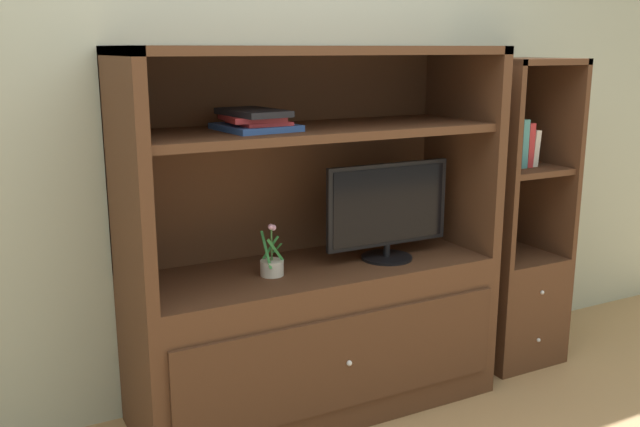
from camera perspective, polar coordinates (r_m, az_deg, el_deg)
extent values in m
cube|color=#ADB29E|center=(3.31, -3.28, 9.35)|extent=(6.00, 0.10, 2.80)
cube|color=#4C2D1C|center=(3.26, -0.42, -9.97)|extent=(1.65, 0.58, 0.68)
cube|color=#462A19|center=(3.02, 2.26, -11.95)|extent=(1.52, 0.02, 0.41)
sphere|color=silver|center=(3.01, 2.39, -12.04)|extent=(0.02, 0.02, 0.02)
cube|color=#4C2D1C|center=(2.76, -15.40, 3.02)|extent=(0.05, 0.58, 0.96)
cube|color=#4C2D1C|center=(3.47, 11.43, 5.26)|extent=(0.05, 0.58, 0.96)
cube|color=#4C2D1C|center=(3.28, -2.70, 5.05)|extent=(1.65, 0.02, 0.96)
cube|color=#4C2D1C|center=(2.99, -0.46, 13.11)|extent=(1.65, 0.58, 0.04)
cube|color=#4C2D1C|center=(3.01, -0.45, 6.71)|extent=(1.55, 0.52, 0.04)
cylinder|color=black|center=(3.25, 5.43, -3.57)|extent=(0.24, 0.24, 0.01)
cylinder|color=black|center=(3.24, 5.45, -2.99)|extent=(0.03, 0.03, 0.06)
cube|color=black|center=(3.19, 5.53, 0.74)|extent=(0.62, 0.02, 0.38)
cube|color=black|center=(3.18, 5.67, 0.69)|extent=(0.58, 0.00, 0.34)
cylinder|color=beige|center=(3.01, -3.92, -4.42)|extent=(0.10, 0.10, 0.07)
cylinder|color=#3D6B33|center=(2.98, -3.95, -2.39)|extent=(0.01, 0.01, 0.15)
cube|color=#2D7A38|center=(2.99, -3.51, -2.83)|extent=(0.01, 0.08, 0.06)
cube|color=#2D7A38|center=(3.01, -4.03, -2.76)|extent=(0.07, 0.02, 0.10)
cube|color=#2D7A38|center=(2.97, -4.40, -2.95)|extent=(0.02, 0.11, 0.14)
cube|color=#2D7A38|center=(2.96, -3.64, -2.99)|extent=(0.09, 0.03, 0.12)
sphere|color=#DB9EC6|center=(2.96, -4.02, -1.08)|extent=(0.03, 0.03, 0.03)
sphere|color=#DB9EC6|center=(2.97, -3.82, -1.15)|extent=(0.03, 0.03, 0.03)
cube|color=#2D519E|center=(2.90, -5.25, 7.00)|extent=(0.31, 0.34, 0.02)
cube|color=red|center=(2.90, -4.99, 7.39)|extent=(0.20, 0.26, 0.01)
cube|color=red|center=(2.90, -5.55, 7.75)|extent=(0.24, 0.29, 0.02)
cube|color=black|center=(2.88, -5.46, 8.18)|extent=(0.23, 0.34, 0.02)
cube|color=#4C2D1C|center=(3.92, 15.09, -7.19)|extent=(0.45, 0.45, 0.57)
sphere|color=silver|center=(3.72, 17.60, -6.13)|extent=(0.02, 0.02, 0.02)
sphere|color=silver|center=(3.81, 17.33, -9.78)|extent=(0.02, 0.02, 0.02)
cube|color=#4C2D1C|center=(3.58, 13.39, 4.07)|extent=(0.03, 0.45, 1.01)
cube|color=#4C2D1C|center=(3.87, 18.08, 4.44)|extent=(0.03, 0.45, 1.01)
cube|color=#4C2D1C|center=(3.88, 13.65, 4.74)|extent=(0.45, 0.02, 1.01)
cube|color=#4C2D1C|center=(3.73, 15.77, 3.51)|extent=(0.39, 0.40, 0.03)
cube|color=#4C2D1C|center=(3.68, 16.31, 11.78)|extent=(0.45, 0.45, 0.03)
cube|color=gold|center=(3.61, 14.15, 5.63)|extent=(0.02, 0.13, 0.26)
cube|color=silver|center=(3.64, 14.52, 5.07)|extent=(0.04, 0.12, 0.19)
cube|color=red|center=(3.67, 15.06, 5.21)|extent=(0.04, 0.13, 0.20)
cube|color=teal|center=(3.69, 15.59, 5.56)|extent=(0.04, 0.15, 0.24)
cube|color=red|center=(3.73, 16.08, 5.43)|extent=(0.04, 0.14, 0.22)
cube|color=silver|center=(3.75, 16.48, 5.18)|extent=(0.04, 0.14, 0.19)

